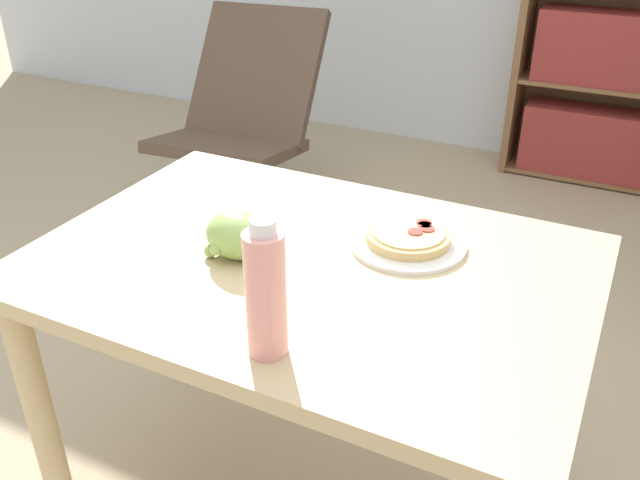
{
  "coord_description": "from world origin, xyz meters",
  "views": [
    {
      "loc": [
        0.57,
        -1.11,
        1.44
      ],
      "look_at": [
        0.07,
        -0.09,
        0.81
      ],
      "focal_mm": 38.0,
      "sensor_mm": 36.0,
      "label": 1
    }
  ],
  "objects_px": {
    "pizza_on_plate": "(408,239)",
    "lounge_chair_near": "(243,152)",
    "bookshelf": "(605,43)",
    "drink_bottle": "(266,292)",
    "grape_bunch": "(237,236)"
  },
  "relations": [
    {
      "from": "grape_bunch",
      "to": "drink_bottle",
      "type": "distance_m",
      "value": 0.32
    },
    {
      "from": "pizza_on_plate",
      "to": "drink_bottle",
      "type": "distance_m",
      "value": 0.45
    },
    {
      "from": "pizza_on_plate",
      "to": "bookshelf",
      "type": "bearing_deg",
      "value": 86.61
    },
    {
      "from": "drink_bottle",
      "to": "bookshelf",
      "type": "relative_size",
      "value": 0.16
    },
    {
      "from": "pizza_on_plate",
      "to": "bookshelf",
      "type": "relative_size",
      "value": 0.17
    },
    {
      "from": "bookshelf",
      "to": "pizza_on_plate",
      "type": "bearing_deg",
      "value": -93.39
    },
    {
      "from": "lounge_chair_near",
      "to": "bookshelf",
      "type": "height_order",
      "value": "bookshelf"
    },
    {
      "from": "drink_bottle",
      "to": "lounge_chair_near",
      "type": "distance_m",
      "value": 2.13
    },
    {
      "from": "drink_bottle",
      "to": "bookshelf",
      "type": "bearing_deg",
      "value": 85.45
    },
    {
      "from": "drink_bottle",
      "to": "lounge_chair_near",
      "type": "bearing_deg",
      "value": 124.01
    },
    {
      "from": "pizza_on_plate",
      "to": "lounge_chair_near",
      "type": "xyz_separation_m",
      "value": [
        -1.23,
        1.27,
        -0.47
      ]
    },
    {
      "from": "bookshelf",
      "to": "grape_bunch",
      "type": "bearing_deg",
      "value": -99.54
    },
    {
      "from": "lounge_chair_near",
      "to": "bookshelf",
      "type": "bearing_deg",
      "value": 33.41
    },
    {
      "from": "lounge_chair_near",
      "to": "bookshelf",
      "type": "distance_m",
      "value": 1.81
    },
    {
      "from": "drink_bottle",
      "to": "pizza_on_plate",
      "type": "bearing_deg",
      "value": 79.13
    }
  ]
}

